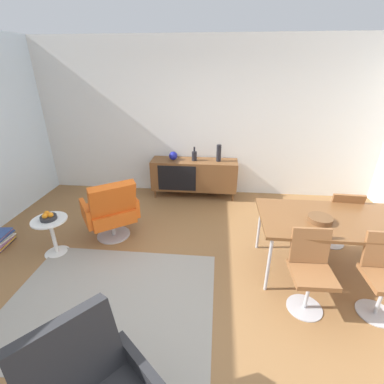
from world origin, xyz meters
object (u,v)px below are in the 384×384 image
wooden_bowl_on_table (320,219)px  fruit_bowl (48,217)px  dining_table (331,222)px  lounge_chair_red (111,210)px  sideboard (194,175)px  dining_chair_back_right (339,216)px  vase_sculptural_dark (219,153)px  vase_ceramic_small (173,156)px  dining_chair_front_left (310,269)px  side_table_round (52,232)px  vase_cobalt (194,156)px

wooden_bowl_on_table → fruit_bowl: wooden_bowl_on_table is taller
dining_table → lounge_chair_red: bearing=171.1°
sideboard → fruit_bowl: size_ratio=8.00×
dining_chair_back_right → lounge_chair_red: 3.13m
wooden_bowl_on_table → fruit_bowl: bearing=178.3°
vase_sculptural_dark → fruit_bowl: vase_sculptural_dark is taller
sideboard → vase_ceramic_small: size_ratio=10.27×
wooden_bowl_on_table → dining_chair_front_left: bearing=-111.4°
sideboard → dining_chair_back_right: bearing=-34.3°
sideboard → dining_table: bearing=-48.7°
dining_chair_back_right → fruit_bowl: 3.82m
wooden_bowl_on_table → lounge_chair_red: 2.68m
dining_table → side_table_round: size_ratio=3.08×
sideboard → lounge_chair_red: lounge_chair_red is taller
dining_chair_back_right → vase_ceramic_small: bearing=150.1°
vase_cobalt → vase_sculptural_dark: bearing=0.0°
vase_sculptural_dark → vase_ceramic_small: bearing=180.0°
side_table_round → vase_sculptural_dark: bearing=42.6°
dining_table → lounge_chair_red: 2.82m
side_table_round → dining_chair_back_right: bearing=8.2°
vase_ceramic_small → lounge_chair_red: 1.71m
vase_ceramic_small → fruit_bowl: 2.37m
side_table_round → dining_chair_front_left: bearing=-10.6°
vase_ceramic_small → dining_chair_back_right: size_ratio=0.18×
vase_cobalt → fruit_bowl: 2.61m
vase_cobalt → lounge_chair_red: (-1.04, -1.55, -0.34)m
sideboard → fruit_bowl: sideboard is taller
fruit_bowl → vase_cobalt: bearing=49.3°
dining_table → dining_chair_back_right: (0.35, 0.56, -0.23)m
dining_chair_front_left → lounge_chair_red: 2.62m
side_table_round → lounge_chair_red: bearing=32.6°
dining_table → side_table_round: dining_table is taller
sideboard → dining_table: (1.74, -1.98, 0.26)m
vase_sculptural_dark → dining_table: bearing=-56.9°
vase_ceramic_small → dining_chair_front_left: vase_ceramic_small is taller
sideboard → vase_ceramic_small: bearing=179.7°
lounge_chair_red → dining_table: bearing=-8.9°
wooden_bowl_on_table → fruit_bowl: 3.28m
dining_table → dining_chair_back_right: bearing=58.2°
vase_sculptural_dark → side_table_round: 2.96m
sideboard → vase_ceramic_small: (-0.39, 0.00, 0.36)m
dining_table → fruit_bowl: bearing=179.7°
vase_cobalt → side_table_round: size_ratio=0.49×
dining_chair_back_right → sideboard: bearing=145.7°
side_table_round → fruit_bowl: bearing=-107.4°
dining_chair_front_left → dining_chair_back_right: bearing=58.0°
vase_cobalt → dining_chair_front_left: (1.39, -2.55, -0.34)m
sideboard → dining_chair_front_left: size_ratio=1.87×
lounge_chair_red → fruit_bowl: size_ratio=4.73×
vase_sculptural_dark → dining_table: (1.30, -1.99, -0.18)m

